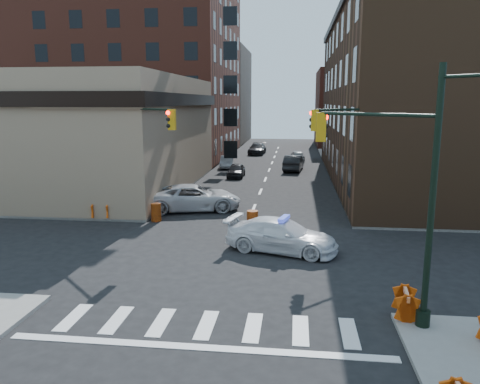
% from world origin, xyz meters
% --- Properties ---
extents(ground, '(140.00, 140.00, 0.00)m').
position_xyz_m(ground, '(0.00, 0.00, 0.00)').
color(ground, black).
rests_on(ground, ground).
extents(sidewalk_nw, '(34.00, 54.50, 0.15)m').
position_xyz_m(sidewalk_nw, '(-23.00, 32.75, 0.07)').
color(sidewalk_nw, gray).
rests_on(sidewalk_nw, ground).
extents(bank_building, '(22.00, 22.00, 9.00)m').
position_xyz_m(bank_building, '(-17.00, 16.50, 4.50)').
color(bank_building, '#887259').
rests_on(bank_building, ground).
extents(apartment_block, '(25.00, 25.00, 24.00)m').
position_xyz_m(apartment_block, '(-18.50, 40.00, 12.00)').
color(apartment_block, maroon).
rests_on(apartment_block, ground).
extents(commercial_row_ne, '(14.00, 34.00, 14.00)m').
position_xyz_m(commercial_row_ne, '(13.00, 22.50, 7.00)').
color(commercial_row_ne, '#4A301D').
rests_on(commercial_row_ne, ground).
extents(filler_nw, '(20.00, 18.00, 16.00)m').
position_xyz_m(filler_nw, '(-16.00, 62.00, 8.00)').
color(filler_nw, brown).
rests_on(filler_nw, ground).
extents(filler_ne, '(16.00, 16.00, 12.00)m').
position_xyz_m(filler_ne, '(14.00, 58.00, 6.00)').
color(filler_ne, maroon).
rests_on(filler_ne, ground).
extents(signal_pole_se, '(5.40, 5.27, 8.00)m').
position_xyz_m(signal_pole_se, '(6.04, -5.52, 4.61)').
color(signal_pole_se, black).
rests_on(signal_pole_se, sidewalk_se).
extents(signal_pole_nw, '(3.58, 3.67, 8.00)m').
position_xyz_m(signal_pole_nw, '(-5.85, 5.34, 4.34)').
color(signal_pole_nw, black).
rests_on(signal_pole_nw, sidewalk_nw).
extents(signal_pole_ne, '(3.67, 3.58, 8.00)m').
position_xyz_m(signal_pole_ne, '(5.84, 5.35, 4.34)').
color(signal_pole_ne, black).
rests_on(signal_pole_ne, sidewalk_ne).
extents(tree_ne_near, '(3.00, 3.00, 4.85)m').
position_xyz_m(tree_ne_near, '(7.50, 26.00, 3.49)').
color(tree_ne_near, black).
rests_on(tree_ne_near, sidewalk_ne).
extents(tree_ne_far, '(3.00, 3.00, 4.85)m').
position_xyz_m(tree_ne_far, '(7.50, 34.00, 3.49)').
color(tree_ne_far, black).
rests_on(tree_ne_far, sidewalk_ne).
extents(police_car, '(5.76, 3.54, 1.56)m').
position_xyz_m(police_car, '(2.15, 1.08, 0.78)').
color(police_car, white).
rests_on(police_car, ground).
extents(pickup, '(6.68, 4.32, 1.71)m').
position_xyz_m(pickup, '(-3.87, 9.03, 0.86)').
color(pickup, '#BABABE').
rests_on(pickup, ground).
extents(parked_car_wnear, '(1.54, 3.79, 1.29)m').
position_xyz_m(parked_car_wnear, '(-2.85, 23.08, 0.64)').
color(parked_car_wnear, black).
rests_on(parked_car_wnear, ground).
extents(parked_car_wfar, '(1.68, 4.03, 1.30)m').
position_xyz_m(parked_car_wfar, '(-4.62, 29.17, 0.65)').
color(parked_car_wfar, '#96999F').
rests_on(parked_car_wfar, ground).
extents(parked_car_wdeep, '(2.32, 5.20, 1.48)m').
position_xyz_m(parked_car_wdeep, '(-2.50, 42.89, 0.74)').
color(parked_car_wdeep, black).
rests_on(parked_car_wdeep, ground).
extents(parked_car_enear, '(2.19, 5.06, 1.62)m').
position_xyz_m(parked_car_enear, '(2.52, 27.90, 0.81)').
color(parked_car_enear, black).
rests_on(parked_car_enear, ground).
extents(parked_car_efar, '(1.95, 3.89, 1.27)m').
position_xyz_m(parked_car_efar, '(2.93, 36.09, 0.64)').
color(parked_car_efar, gray).
rests_on(parked_car_efar, ground).
extents(pedestrian_a, '(0.86, 0.80, 1.98)m').
position_xyz_m(pedestrian_a, '(-10.57, 6.21, 1.14)').
color(pedestrian_a, black).
rests_on(pedestrian_a, sidewalk_nw).
extents(pedestrian_b, '(1.00, 0.81, 1.92)m').
position_xyz_m(pedestrian_b, '(-12.01, 6.94, 1.11)').
color(pedestrian_b, black).
rests_on(pedestrian_b, sidewalk_nw).
extents(pedestrian_c, '(1.19, 0.72, 1.89)m').
position_xyz_m(pedestrian_c, '(-13.00, 6.00, 1.09)').
color(pedestrian_c, '#212932').
rests_on(pedestrian_c, sidewalk_nw).
extents(barrel_road, '(0.83, 0.83, 1.12)m').
position_xyz_m(barrel_road, '(0.42, 4.57, 0.56)').
color(barrel_road, '#D43C09').
rests_on(barrel_road, ground).
extents(barrel_bank, '(0.78, 0.78, 1.08)m').
position_xyz_m(barrel_bank, '(-5.50, 5.93, 0.54)').
color(barrel_bank, red).
rests_on(barrel_bank, ground).
extents(barricade_se_a, '(0.70, 1.23, 0.88)m').
position_xyz_m(barricade_se_a, '(6.40, -5.70, 0.59)').
color(barricade_se_a, red).
rests_on(barricade_se_a, sidewalk_se).
extents(barricade_nw_a, '(1.15, 0.62, 0.84)m').
position_xyz_m(barricade_nw_a, '(-9.50, 6.87, 0.57)').
color(barricade_nw_a, '#D54C0A').
rests_on(barricade_nw_a, sidewalk_nw).
extents(barricade_nw_b, '(1.25, 0.68, 0.91)m').
position_xyz_m(barricade_nw_b, '(-8.82, 5.70, 0.60)').
color(barricade_nw_b, '#DB4D0A').
rests_on(barricade_nw_b, sidewalk_nw).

